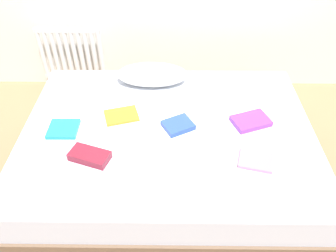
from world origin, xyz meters
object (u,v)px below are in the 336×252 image
Objects in this scene: pillow at (152,74)px; textbook_maroon at (90,156)px; radiator at (72,54)px; textbook_pink at (256,160)px; textbook_white at (169,153)px; textbook_orange at (121,116)px; bed at (168,155)px; textbook_purple at (251,121)px; textbook_teal at (63,129)px; textbook_blue at (178,125)px.

pillow reaches higher than textbook_maroon.
radiator reaches higher than textbook_pink.
textbook_white is 0.78× the size of textbook_maroon.
bed is at bearing -37.21° from textbook_orange.
textbook_purple is at bearing 37.61° from textbook_maroon.
textbook_maroon is 1.01m from textbook_pink.
textbook_blue is at bearing 2.42° from textbook_teal.
bed is 0.37m from textbook_white.
radiator is 3.22× the size of textbook_blue.
radiator is at bearing 100.84° from textbook_teal.
radiator is at bearing 126.84° from textbook_maroon.
pillow is at bearing 124.08° from textbook_purple.
textbook_maroon is at bearing 177.85° from textbook_purple.
pillow is 2.83× the size of textbook_teal.
radiator is at bearing 149.00° from textbook_pink.
textbook_pink is at bearing -28.78° from bed.
pillow reaches higher than textbook_orange.
textbook_orange reaches higher than bed.
textbook_teal is (-0.37, -0.15, 0.00)m from textbook_orange.
pillow is at bearing -38.08° from radiator.
textbook_purple is at bearing -20.35° from textbook_orange.
textbook_pink is at bearing -52.00° from pillow.
textbook_purple is 0.90m from textbook_orange.
bed is 0.75m from textbook_teal.
textbook_teal is (-0.57, -0.58, -0.06)m from pillow.
textbook_teal is 0.77m from textbook_blue.
textbook_white is 0.50m from textbook_orange.
radiator is 2.11m from textbook_pink.
textbook_blue is (1.02, -1.18, 0.13)m from radiator.
bed is 0.62m from textbook_maroon.
textbook_orange is at bearing -60.06° from radiator.
textbook_white reaches higher than textbook_teal.
textbook_teal is at bearing 154.65° from textbook_blue.
pillow is 0.82m from textbook_white.
bed is 0.28m from textbook_blue.
textbook_purple reaches higher than textbook_orange.
pillow is 0.48m from textbook_orange.
pillow is (0.82, -0.64, 0.18)m from radiator.
bed is at bearing 165.41° from textbook_pink.
bed is at bearing 164.36° from textbook_blue.
pillow is at bearing 86.95° from textbook_maroon.
radiator is 1.74m from textbook_white.
textbook_maroon is (0.47, -1.48, 0.13)m from radiator.
textbook_blue is (0.06, 0.27, -0.00)m from textbook_white.
textbook_teal is at bearing 163.41° from textbook_purple.
textbook_orange and textbook_pink have the same top height.
textbook_maroon reaches higher than textbook_blue.
textbook_teal is at bearing -174.82° from textbook_orange.
textbook_purple is (0.57, 0.06, 0.27)m from bed.
textbook_teal is at bearing 150.29° from textbook_maroon.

